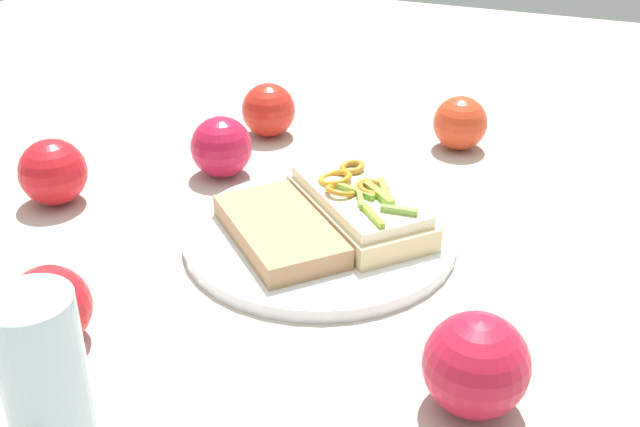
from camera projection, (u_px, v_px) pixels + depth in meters
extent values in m
plane|color=#BDB1A3|center=(320.00, 242.00, 0.82)|extent=(2.00, 2.00, 0.00)
cylinder|color=white|center=(320.00, 236.00, 0.81)|extent=(0.28, 0.28, 0.01)
cube|color=beige|center=(359.00, 211.00, 0.82)|extent=(0.19, 0.19, 0.02)
cube|color=#EDE5C2|center=(359.00, 195.00, 0.81)|extent=(0.17, 0.17, 0.01)
torus|color=#B07824|center=(352.00, 167.00, 0.85)|extent=(0.03, 0.03, 0.01)
torus|color=#C48022|center=(341.00, 191.00, 0.80)|extent=(0.04, 0.04, 0.02)
torus|color=#C2821E|center=(334.00, 178.00, 0.82)|extent=(0.04, 0.04, 0.02)
torus|color=#C56E23|center=(373.00, 188.00, 0.80)|extent=(0.05, 0.05, 0.01)
cube|color=#8AB939|center=(377.00, 192.00, 0.80)|extent=(0.05, 0.04, 0.01)
cube|color=#8EB62F|center=(371.00, 214.00, 0.76)|extent=(0.04, 0.04, 0.01)
cube|color=#75AB3F|center=(360.00, 196.00, 0.79)|extent=(0.03, 0.05, 0.01)
cube|color=#84B33E|center=(384.00, 190.00, 0.80)|extent=(0.03, 0.04, 0.01)
cube|color=#79A548|center=(398.00, 212.00, 0.76)|extent=(0.04, 0.01, 0.01)
cube|color=#7BAC3C|center=(354.00, 191.00, 0.80)|extent=(0.05, 0.02, 0.01)
cube|color=tan|center=(279.00, 230.00, 0.79)|extent=(0.17, 0.17, 0.02)
sphere|color=#B91A33|center=(476.00, 365.00, 0.58)|extent=(0.10, 0.10, 0.08)
sphere|color=red|center=(49.00, 307.00, 0.65)|extent=(0.09, 0.09, 0.07)
sphere|color=red|center=(268.00, 110.00, 1.04)|extent=(0.09, 0.09, 0.07)
sphere|color=#B51739|center=(221.00, 147.00, 0.93)|extent=(0.08, 0.08, 0.07)
sphere|color=red|center=(53.00, 172.00, 0.87)|extent=(0.10, 0.10, 0.08)
sphere|color=red|center=(460.00, 123.00, 1.01)|extent=(0.09, 0.09, 0.07)
cylinder|color=silver|center=(43.00, 376.00, 0.54)|extent=(0.06, 0.06, 0.13)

